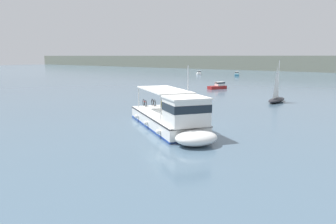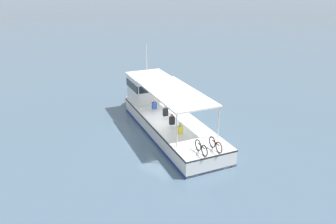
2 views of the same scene
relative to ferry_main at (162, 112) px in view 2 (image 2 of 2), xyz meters
The scene contains 2 objects.
ground_plane 1.91m from the ferry_main, 123.58° to the left, with size 400.00×400.00×0.00m, color slate.
ferry_main is the anchor object (origin of this frame).
Camera 2 is at (-11.69, 16.09, 9.77)m, focal length 34.35 mm.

